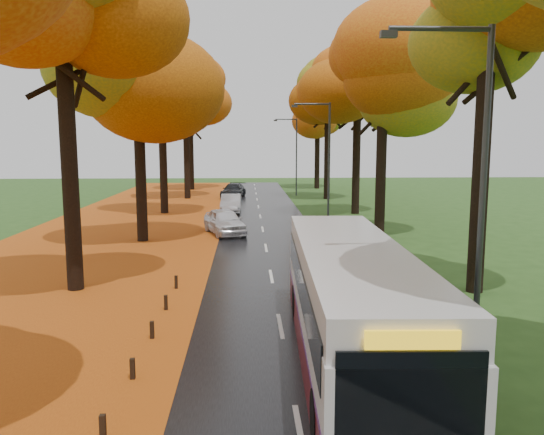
{
  "coord_description": "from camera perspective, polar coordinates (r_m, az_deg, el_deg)",
  "views": [
    {
      "loc": [
        -0.98,
        -3.36,
        5.54
      ],
      "look_at": [
        0.0,
        17.31,
        2.6
      ],
      "focal_mm": 35.0,
      "sensor_mm": 36.0,
      "label": 1
    }
  ],
  "objects": [
    {
      "name": "road",
      "position": [
        28.91,
        -0.72,
        -2.93
      ],
      "size": [
        6.5,
        90.0,
        0.04
      ],
      "primitive_type": "cube",
      "color": "black",
      "rests_on": "ground"
    },
    {
      "name": "centre_line",
      "position": [
        28.91,
        -0.72,
        -2.88
      ],
      "size": [
        0.12,
        90.0,
        0.01
      ],
      "primitive_type": "cube",
      "color": "silver",
      "rests_on": "road"
    },
    {
      "name": "leaf_verge",
      "position": [
        29.99,
        -18.2,
        -2.95
      ],
      "size": [
        12.0,
        90.0,
        0.02
      ],
      "primitive_type": "cube",
      "color": "#94380D",
      "rests_on": "ground"
    },
    {
      "name": "leaf_drift",
      "position": [
        28.97,
        -6.77,
        -2.92
      ],
      "size": [
        0.9,
        90.0,
        0.01
      ],
      "primitive_type": "cube",
      "color": "#BC5813",
      "rests_on": "road"
    },
    {
      "name": "trees_left",
      "position": [
        31.31,
        -14.64,
        15.16
      ],
      "size": [
        9.2,
        74.0,
        13.88
      ],
      "color": "black",
      "rests_on": "ground"
    },
    {
      "name": "trees_right",
      "position": [
        31.64,
        12.75,
        15.42
      ],
      "size": [
        9.3,
        74.2,
        13.96
      ],
      "color": "black",
      "rests_on": "ground"
    },
    {
      "name": "streetlamp_near",
      "position": [
        12.42,
        20.73,
        3.75
      ],
      "size": [
        2.45,
        0.18,
        8.0
      ],
      "color": "#333538",
      "rests_on": "ground"
    },
    {
      "name": "streetlamp_mid",
      "position": [
        33.74,
        5.72,
        6.64
      ],
      "size": [
        2.45,
        0.18,
        8.0
      ],
      "color": "#333538",
      "rests_on": "ground"
    },
    {
      "name": "streetlamp_far",
      "position": [
        55.59,
        2.39,
        7.22
      ],
      "size": [
        2.45,
        0.18,
        8.0
      ],
      "color": "#333538",
      "rests_on": "ground"
    },
    {
      "name": "bus",
      "position": [
        13.62,
        8.47,
        -8.88
      ],
      "size": [
        2.98,
        11.29,
        2.95
      ],
      "rotation": [
        0.0,
        0.0,
        -0.04
      ],
      "color": "#530D14",
      "rests_on": "road"
    },
    {
      "name": "car_white",
      "position": [
        32.18,
        -5.13,
        -0.41
      ],
      "size": [
        3.09,
        4.82,
        1.53
      ],
      "primitive_type": "imported",
      "rotation": [
        0.0,
        0.0,
        0.31
      ],
      "color": "silver",
      "rests_on": "road"
    },
    {
      "name": "car_silver",
      "position": [
        41.99,
        -4.44,
        1.51
      ],
      "size": [
        1.56,
        4.35,
        1.43
      ],
      "primitive_type": "imported",
      "rotation": [
        0.0,
        0.0,
        -0.01
      ],
      "color": "#AEB1B7",
      "rests_on": "road"
    },
    {
      "name": "car_dark",
      "position": [
        53.59,
        -4.18,
        2.91
      ],
      "size": [
        2.77,
        5.05,
        1.39
      ],
      "primitive_type": "imported",
      "rotation": [
        0.0,
        0.0,
        -0.18
      ],
      "color": "black",
      "rests_on": "road"
    }
  ]
}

